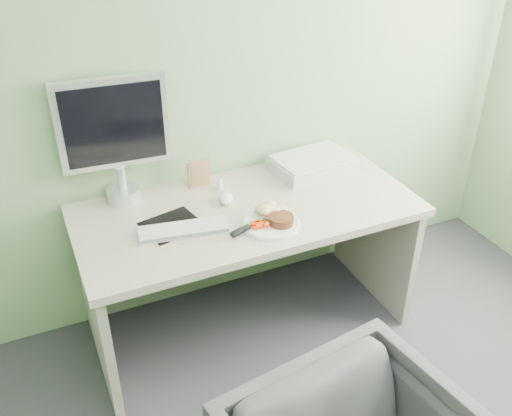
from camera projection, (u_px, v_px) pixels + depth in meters
name	position (u px, v px, depth m)	size (l,w,h in m)	color
wall_back	(214.00, 55.00, 2.64)	(3.50, 3.50, 0.00)	gray
desk	(248.00, 239.00, 2.77)	(1.60, 0.75, 0.73)	beige
plate	(271.00, 224.00, 2.54)	(0.26, 0.26, 0.01)	white
steak	(281.00, 220.00, 2.52)	(0.11, 0.11, 0.04)	black
potato_pile	(271.00, 208.00, 2.58)	(0.13, 0.09, 0.07)	#AE8154
carrot_heap	(259.00, 223.00, 2.50)	(0.06, 0.05, 0.04)	#FF4205
steak_knife	(248.00, 227.00, 2.48)	(0.26, 0.11, 0.02)	silver
mousepad	(172.00, 225.00, 2.54)	(0.25, 0.22, 0.00)	black
keyboard	(183.00, 229.00, 2.49)	(0.39, 0.11, 0.02)	white
computer_mouse	(226.00, 198.00, 2.70)	(0.06, 0.12, 0.04)	white
photo_frame	(199.00, 174.00, 2.81)	(0.11, 0.01, 0.14)	olive
eyedrop_bottle	(220.00, 183.00, 2.80)	(0.02, 0.02, 0.07)	white
scanner	(312.00, 164.00, 2.98)	(0.41, 0.28, 0.06)	#A6A9AC
monitor	(114.00, 134.00, 2.57)	(0.50, 0.15, 0.60)	silver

